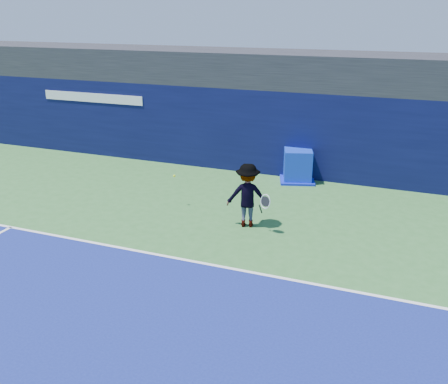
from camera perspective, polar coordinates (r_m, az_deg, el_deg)
The scene contains 7 objects.
ground at distance 9.95m, azimuth -13.63°, elevation -14.88°, with size 80.00×80.00×0.00m, color #326A30.
baseline at distance 12.13m, azimuth -5.65°, elevation -7.50°, with size 24.00×0.10×0.01m, color white.
stadium_band at distance 18.83m, azimuth 5.90°, elevation 13.88°, with size 36.00×3.00×1.20m, color black.
back_wall_assembly at distance 18.23m, azimuth 4.80°, elevation 7.01°, with size 36.00×1.03×3.00m.
equipment_cart at distance 17.44m, azimuth 8.41°, elevation 2.88°, with size 1.45×1.45×1.12m.
tennis_player at distance 13.51m, azimuth 2.72°, elevation -0.38°, with size 1.39×0.94×1.78m.
tennis_ball at distance 14.93m, azimuth -5.71°, elevation 1.85°, with size 0.08×0.08×0.08m.
Camera 1 is at (4.96, -6.55, 5.62)m, focal length 40.00 mm.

